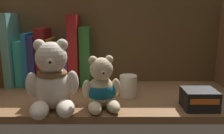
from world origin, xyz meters
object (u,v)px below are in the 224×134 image
Objects in this scene: pillar_candle at (127,86)px; small_product_box at (198,99)px; book_6 at (53,61)px; book_9 at (74,50)px; book_4 at (36,60)px; book_10 at (85,56)px; book_2 at (23,63)px; book_5 at (45,56)px; book_7 at (58,63)px; teddy_bear_smaller at (101,88)px; book_0 at (4,55)px; book_8 at (66,62)px; book_3 at (30,59)px; teddy_bear_larger at (51,81)px.

pillar_candle reaches higher than small_product_box.
book_6 is 8.77cm from book_9.
book_10 is (17.15, 0.00, 1.43)cm from book_4.
book_2 is 0.78× the size of book_5.
small_product_box is at bearing -29.10° from book_7.
book_9 is 2.84× the size of small_product_box.
book_9 is 1.73× the size of teddy_bear_smaller.
book_6 reaches higher than teddy_bear_smaller.
book_0 is at bearing 159.11° from small_product_box.
book_0 is 1.48× the size of teddy_bear_smaller.
book_4 is 1.11× the size of book_8.
book_6 is 29.43cm from pillar_candle.
book_5 is at bearing 180.00° from book_8.
small_product_box is at bearing -24.22° from book_3.
book_0 reaches higher than teddy_bear_smaller.
book_3 is 7.93cm from book_6.
book_9 is at bearing 84.55° from teddy_bear_larger.
book_4 is at bearing 180.00° from book_9.
book_10 is 1.10× the size of teddy_bear_larger.
teddy_bear_smaller is (17.95, -22.80, -2.77)cm from book_6.
book_8 is (12.50, 0.00, -1.28)cm from book_3.
book_3 is (2.74, 0.00, 1.38)cm from book_2.
book_10 is (14.17, 0.00, 0.14)cm from book_5.
book_3 is 34.65cm from teddy_bear_smaller.
teddy_bear_larger reaches higher than pillar_candle.
teddy_bear_smaller is at bearing -51.80° from book_6.
book_10 is at bearing 0.00° from book_2.
book_8 is at bearing 0.00° from book_6.
pillar_candle is (33.48, -13.62, -5.86)cm from book_3.
teddy_bear_larger is (0.94, -24.36, 0.00)cm from book_8.
book_5 is 1.08× the size of teddy_bear_larger.
book_0 is 1.25× the size of book_6.
book_3 is 2.23cm from book_4.
book_9 reaches higher than book_4.
book_7 is at bearing 180.00° from book_8.
book_4 reaches higher than book_7.
book_0 is 19.30cm from book_7.
book_4 is 17.20cm from book_10.
book_10 is at bearing 0.00° from book_6.
teddy_bear_smaller is at bearing -41.44° from book_3.
pillar_candle is (20.04, 10.74, -4.58)cm from teddy_bear_larger.
book_2 is at bearing 180.00° from book_7.
book_0 reaches higher than book_2.
book_10 is (6.83, 0.00, 2.25)cm from book_8.
book_3 reaches higher than book_7.
pillar_candle is at bearing 28.18° from teddy_bear_larger.
small_product_box is at bearing -27.90° from pillar_candle.
book_9 is at bearing 0.00° from book_0.
book_3 is 56.89cm from small_product_box.
book_3 is at bearing 118.88° from teddy_bear_larger.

